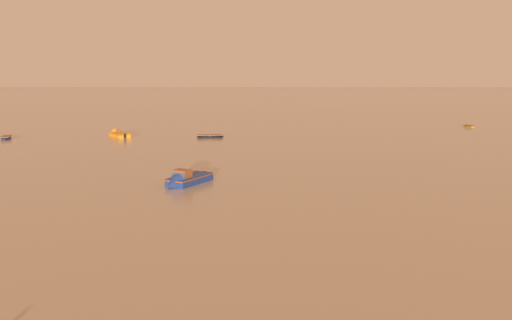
% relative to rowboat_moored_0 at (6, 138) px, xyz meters
% --- Properties ---
extents(rowboat_moored_0, '(2.11, 3.58, 0.53)m').
position_rel_rowboat_moored_0_xyz_m(rowboat_moored_0, '(0.00, 0.00, 0.00)').
color(rowboat_moored_0, navy).
rests_on(rowboat_moored_0, ground).
extents(motorboat_moored_0, '(3.79, 5.13, 1.87)m').
position_rel_rowboat_moored_0_xyz_m(motorboat_moored_0, '(28.95, -29.84, 0.14)').
color(motorboat_moored_0, navy).
rests_on(motorboat_moored_0, ground).
extents(rowboat_moored_2, '(3.87, 1.74, 0.59)m').
position_rel_rowboat_moored_0_xyz_m(rowboat_moored_2, '(27.66, 1.90, 0.02)').
color(rowboat_moored_2, black).
rests_on(rowboat_moored_2, ground).
extents(motorboat_moored_1, '(4.24, 5.14, 1.72)m').
position_rel_rowboat_moored_0_xyz_m(motorboat_moored_1, '(14.43, 3.21, 0.09)').
color(motorboat_moored_1, orange).
rests_on(motorboat_moored_1, ground).
extents(rowboat_moored_5, '(1.31, 2.99, 0.46)m').
position_rel_rowboat_moored_0_xyz_m(rowboat_moored_5, '(69.45, 17.53, -0.02)').
color(rowboat_moored_5, gold).
rests_on(rowboat_moored_5, ground).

